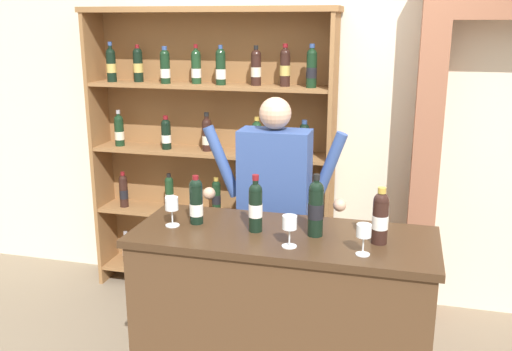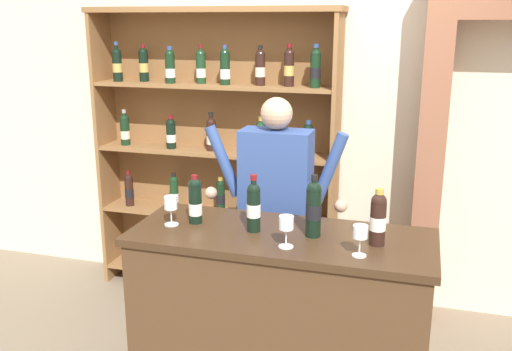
# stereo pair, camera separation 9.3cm
# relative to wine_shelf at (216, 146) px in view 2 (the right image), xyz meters

# --- Properties ---
(back_wall) EXTENTS (12.00, 0.19, 3.55)m
(back_wall) POSITION_rel_wine_shelf_xyz_m (0.64, 0.22, 0.60)
(back_wall) COLOR beige
(back_wall) RESTS_ON ground
(wine_shelf) EXTENTS (1.91, 0.33, 2.20)m
(wine_shelf) POSITION_rel_wine_shelf_xyz_m (0.00, 0.00, 0.00)
(wine_shelf) COLOR olive
(wine_shelf) RESTS_ON ground
(tasting_counter) EXTENTS (1.57, 0.63, 1.04)m
(tasting_counter) POSITION_rel_wine_shelf_xyz_m (0.84, -1.32, -0.66)
(tasting_counter) COLOR #4C331E
(tasting_counter) RESTS_ON ground
(shopkeeper) EXTENTS (0.92, 0.22, 1.66)m
(shopkeeper) POSITION_rel_wine_shelf_xyz_m (0.66, -0.72, -0.14)
(shopkeeper) COLOR #2D3347
(shopkeeper) RESTS_ON ground
(tasting_bottle_grappa) EXTENTS (0.07, 0.07, 0.27)m
(tasting_bottle_grappa) POSITION_rel_wine_shelf_xyz_m (0.36, -1.29, -0.01)
(tasting_bottle_grappa) COLOR black
(tasting_bottle_grappa) RESTS_ON tasting_counter
(tasting_bottle_prosecco) EXTENTS (0.07, 0.07, 0.30)m
(tasting_bottle_prosecco) POSITION_rel_wine_shelf_xyz_m (0.70, -1.32, 0.00)
(tasting_bottle_prosecco) COLOR black
(tasting_bottle_prosecco) RESTS_ON tasting_counter
(tasting_bottle_vin_santo) EXTENTS (0.08, 0.08, 0.33)m
(tasting_bottle_vin_santo) POSITION_rel_wine_shelf_xyz_m (1.01, -1.31, 0.02)
(tasting_bottle_vin_santo) COLOR black
(tasting_bottle_vin_santo) RESTS_ON tasting_counter
(tasting_bottle_brunello) EXTENTS (0.08, 0.08, 0.29)m
(tasting_bottle_brunello) POSITION_rel_wine_shelf_xyz_m (1.33, -1.33, 0.00)
(tasting_bottle_brunello) COLOR black
(tasting_bottle_brunello) RESTS_ON tasting_counter
(wine_glass_left) EXTENTS (0.08, 0.08, 0.16)m
(wine_glass_left) POSITION_rel_wine_shelf_xyz_m (0.24, -1.36, -0.02)
(wine_glass_left) COLOR silver
(wine_glass_left) RESTS_ON tasting_counter
(wine_glass_center) EXTENTS (0.07, 0.07, 0.15)m
(wine_glass_center) POSITION_rel_wine_shelf_xyz_m (1.26, -1.50, -0.02)
(wine_glass_center) COLOR silver
(wine_glass_center) RESTS_ON tasting_counter
(wine_glass_spare) EXTENTS (0.07, 0.07, 0.16)m
(wine_glass_spare) POSITION_rel_wine_shelf_xyz_m (0.91, -1.49, -0.02)
(wine_glass_spare) COLOR silver
(wine_glass_spare) RESTS_ON tasting_counter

